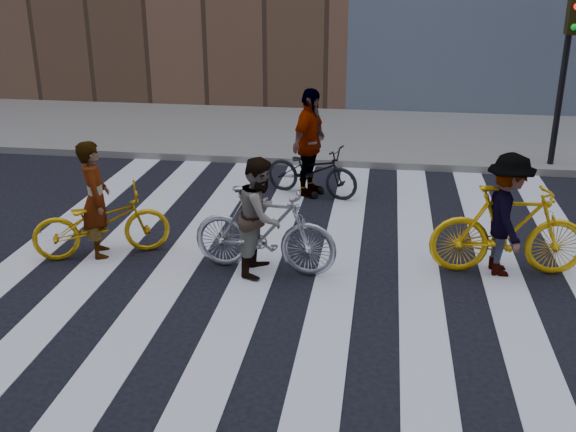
% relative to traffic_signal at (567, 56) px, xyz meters
% --- Properties ---
extents(ground, '(100.00, 100.00, 0.00)m').
position_rel_traffic_signal_xyz_m(ground, '(-4.40, -5.32, -2.28)').
color(ground, black).
rests_on(ground, ground).
extents(sidewalk_far, '(100.00, 5.00, 0.15)m').
position_rel_traffic_signal_xyz_m(sidewalk_far, '(-4.40, 2.18, -2.20)').
color(sidewalk_far, gray).
rests_on(sidewalk_far, ground).
extents(zebra_crosswalk, '(8.25, 10.00, 0.01)m').
position_rel_traffic_signal_xyz_m(zebra_crosswalk, '(-4.40, -5.32, -2.27)').
color(zebra_crosswalk, silver).
rests_on(zebra_crosswalk, ground).
extents(traffic_signal, '(0.22, 0.42, 3.33)m').
position_rel_traffic_signal_xyz_m(traffic_signal, '(0.00, 0.00, 0.00)').
color(traffic_signal, black).
rests_on(traffic_signal, ground).
extents(bike_yellow_left, '(2.00, 1.38, 0.99)m').
position_rel_traffic_signal_xyz_m(bike_yellow_left, '(-7.21, -5.11, -1.78)').
color(bike_yellow_left, '#D49B0B').
rests_on(bike_yellow_left, ground).
extents(bike_silver_mid, '(2.02, 0.77, 1.18)m').
position_rel_traffic_signal_xyz_m(bike_silver_mid, '(-4.83, -5.30, -1.69)').
color(bike_silver_mid, '#A6A7B0').
rests_on(bike_silver_mid, ground).
extents(bike_yellow_right, '(2.09, 0.73, 1.24)m').
position_rel_traffic_signal_xyz_m(bike_yellow_right, '(-1.61, -4.89, -1.66)').
color(bike_yellow_right, '#EEAF0D').
rests_on(bike_yellow_right, ground).
extents(bike_dark_rear, '(1.85, 1.12, 0.92)m').
position_rel_traffic_signal_xyz_m(bike_dark_rear, '(-4.56, -2.07, -1.82)').
color(bike_dark_rear, black).
rests_on(bike_dark_rear, ground).
extents(rider_left, '(0.62, 0.73, 1.68)m').
position_rel_traffic_signal_xyz_m(rider_left, '(-7.26, -5.11, -1.44)').
color(rider_left, slate).
rests_on(rider_left, ground).
extents(rider_mid, '(0.69, 0.84, 1.60)m').
position_rel_traffic_signal_xyz_m(rider_mid, '(-4.88, -5.30, -1.48)').
color(rider_mid, slate).
rests_on(rider_mid, ground).
extents(rider_right, '(0.69, 1.12, 1.67)m').
position_rel_traffic_signal_xyz_m(rider_right, '(-1.66, -4.89, -1.45)').
color(rider_right, slate).
rests_on(rider_right, ground).
extents(rider_rear, '(0.80, 1.22, 1.92)m').
position_rel_traffic_signal_xyz_m(rider_rear, '(-4.61, -2.07, -1.32)').
color(rider_rear, slate).
rests_on(rider_rear, ground).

